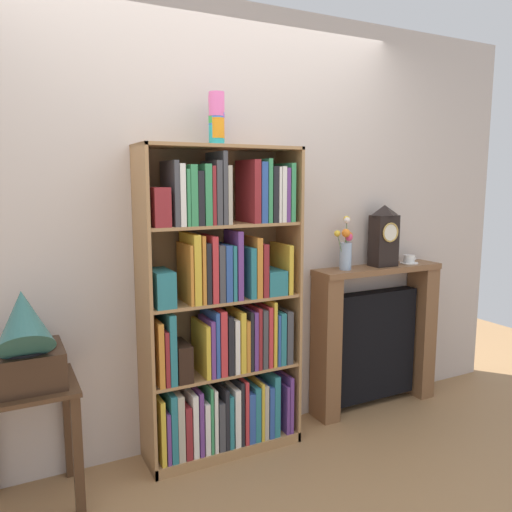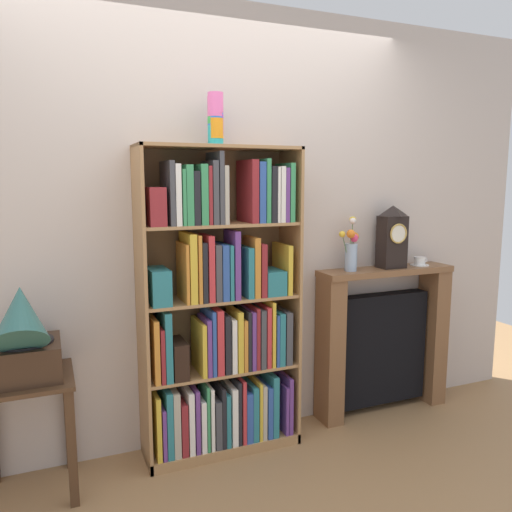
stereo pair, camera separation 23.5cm
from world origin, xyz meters
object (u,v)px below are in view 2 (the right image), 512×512
cup_stack (215,119)px  flower_vase (351,248)px  fireplace_mantel (382,341)px  bookshelf (220,318)px  side_table_left (28,411)px  mantel_clock (392,237)px  gramophone (23,339)px  teacup_with_saucer (420,262)px

cup_stack → flower_vase: cup_stack is taller
cup_stack → fireplace_mantel: size_ratio=0.28×
bookshelf → side_table_left: 1.09m
fireplace_mantel → mantel_clock: bearing=-28.1°
cup_stack → gramophone: size_ratio=0.53×
side_table_left → teacup_with_saucer: size_ratio=4.74×
fireplace_mantel → mantel_clock: (0.04, -0.02, 0.72)m
mantel_clock → teacup_with_saucer: (0.24, 0.00, -0.18)m
mantel_clock → gramophone: bearing=-176.3°
fireplace_mantel → teacup_with_saucer: size_ratio=7.68×
cup_stack → teacup_with_saucer: 1.72m
side_table_left → fireplace_mantel: 2.23m
bookshelf → gramophone: bookshelf is taller
fireplace_mantel → bookshelf: bearing=-176.6°
flower_vase → side_table_left: bearing=-176.9°
bookshelf → gramophone: size_ratio=3.29×
flower_vase → teacup_with_saucer: bearing=-0.1°
cup_stack → fireplace_mantel: cup_stack is taller
flower_vase → gramophone: bearing=-175.6°
cup_stack → gramophone: cup_stack is taller
fireplace_mantel → gramophone: bearing=-175.7°
bookshelf → mantel_clock: (1.23, 0.05, 0.41)m
side_table_left → mantel_clock: 2.39m
side_table_left → fireplace_mantel: size_ratio=0.62×
mantel_clock → flower_vase: size_ratio=1.19×
bookshelf → cup_stack: (-0.01, 0.02, 1.11)m
cup_stack → mantel_clock: bearing=1.4°
cup_stack → side_table_left: (-1.02, -0.07, -1.47)m
mantel_clock → fireplace_mantel: bearing=151.9°
bookshelf → gramophone: bearing=-174.7°
side_table_left → cup_stack: bearing=4.2°
teacup_with_saucer → side_table_left: bearing=-177.6°
gramophone → mantel_clock: bearing=3.7°
bookshelf → teacup_with_saucer: size_ratio=13.56×
flower_vase → fireplace_mantel: bearing=3.4°
bookshelf → side_table_left: bookshelf is taller
cup_stack → gramophone: bearing=-173.4°
fireplace_mantel → side_table_left: bearing=-176.8°
side_table_left → teacup_with_saucer: teacup_with_saucer is taller
cup_stack → fireplace_mantel: bearing=2.3°
flower_vase → bookshelf: bearing=-176.6°
gramophone → flower_vase: (1.94, 0.15, 0.32)m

